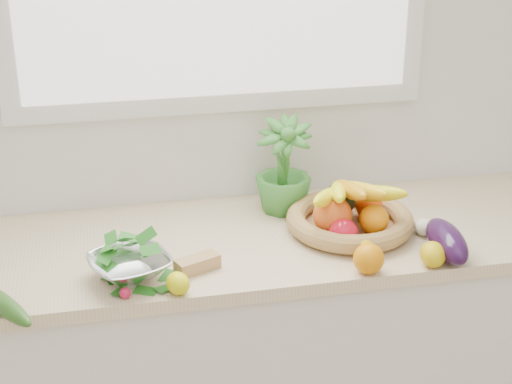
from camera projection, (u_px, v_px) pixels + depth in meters
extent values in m
cube|color=white|center=(218.00, 63.00, 2.40)|extent=(4.50, 0.02, 2.70)
cube|color=silver|center=(239.00, 369.00, 2.50)|extent=(2.20, 0.58, 0.86)
cube|color=beige|center=(238.00, 243.00, 2.32)|extent=(2.24, 0.62, 0.04)
sphere|color=orange|center=(369.00, 259.00, 2.10)|extent=(0.10, 0.10, 0.08)
ellipsoid|color=yellow|center=(178.00, 283.00, 2.01)|extent=(0.08, 0.09, 0.06)
ellipsoid|color=gold|center=(433.00, 254.00, 2.14)|extent=(0.08, 0.10, 0.07)
ellipsoid|color=#E6B90C|center=(363.00, 247.00, 2.19)|extent=(0.09, 0.09, 0.06)
sphere|color=red|center=(343.00, 234.00, 2.24)|extent=(0.09, 0.09, 0.09)
cube|color=tan|center=(197.00, 264.00, 2.12)|extent=(0.13, 0.09, 0.04)
ellipsoid|color=white|center=(422.00, 226.00, 2.33)|extent=(0.06, 0.06, 0.04)
ellipsoid|color=beige|center=(334.00, 217.00, 2.39)|extent=(0.06, 0.06, 0.04)
ellipsoid|color=white|center=(424.00, 227.00, 2.31)|extent=(0.07, 0.07, 0.05)
ellipsoid|color=#260D32|center=(447.00, 241.00, 2.18)|extent=(0.10, 0.24, 0.09)
ellipsoid|color=#2F591A|center=(2.00, 303.00, 1.92)|extent=(0.19, 0.26, 0.05)
sphere|color=#C3183E|center=(125.00, 293.00, 1.99)|extent=(0.04, 0.04, 0.03)
imported|color=#39822F|center=(283.00, 168.00, 2.43)|extent=(0.22, 0.22, 0.32)
cylinder|color=#A9704B|center=(349.00, 228.00, 2.35)|extent=(0.34, 0.34, 0.01)
torus|color=#B2804F|center=(350.00, 220.00, 2.34)|extent=(0.40, 0.40, 0.06)
sphere|color=#DF5B1B|center=(332.00, 215.00, 2.29)|extent=(0.12, 0.12, 0.11)
sphere|color=orange|center=(374.00, 219.00, 2.29)|extent=(0.09, 0.09, 0.09)
sphere|color=#FF4A08|center=(369.00, 205.00, 2.39)|extent=(0.09, 0.09, 0.08)
ellipsoid|color=black|center=(340.00, 199.00, 2.39)|extent=(0.10, 0.10, 0.12)
ellipsoid|color=#FFEF15|center=(328.00, 197.00, 2.28)|extent=(0.18, 0.23, 0.11)
ellipsoid|color=#FFFA15|center=(338.00, 192.00, 2.29)|extent=(0.11, 0.26, 0.11)
ellipsoid|color=orange|center=(349.00, 190.00, 2.29)|extent=(0.06, 0.26, 0.11)
ellipsoid|color=yellow|center=(359.00, 190.00, 2.30)|extent=(0.13, 0.25, 0.11)
ellipsoid|color=yellow|center=(370.00, 193.00, 2.31)|extent=(0.20, 0.22, 0.11)
cylinder|color=white|center=(131.00, 276.00, 2.08)|extent=(0.11, 0.11, 0.02)
imported|color=silver|center=(130.00, 266.00, 2.07)|extent=(0.27, 0.27, 0.05)
ellipsoid|color=#1B6E1C|center=(129.00, 252.00, 2.05)|extent=(0.20, 0.20, 0.06)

